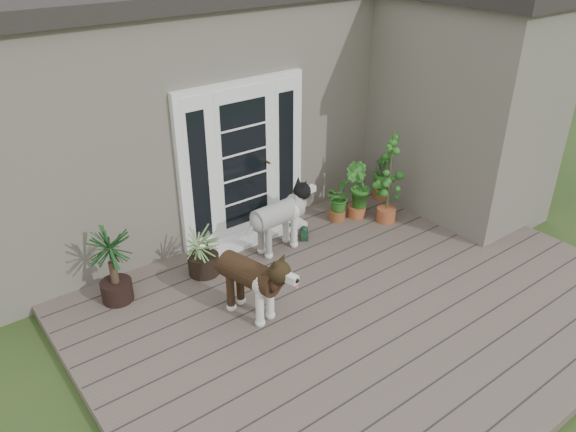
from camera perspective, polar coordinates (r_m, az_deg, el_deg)
deck at (r=6.64m, az=7.87°, el=-9.06°), size 6.20×4.60×0.12m
house_main at (r=9.11m, az=-10.85°, el=11.88°), size 7.40×4.00×3.10m
house_wing at (r=8.62m, az=17.39°, el=10.14°), size 1.60×2.40×3.10m
door_unit at (r=7.45m, az=-4.60°, el=5.61°), size 1.90×0.14×2.15m
door_step at (r=7.77m, az=-3.50°, el=-2.00°), size 1.60×0.40×0.05m
brindle_dog at (r=6.15m, az=-3.90°, el=-6.98°), size 0.63×1.02×0.79m
white_dog at (r=7.30m, az=-1.04°, el=-0.76°), size 0.96×0.46×0.79m
spider_plant at (r=6.92m, az=-8.71°, el=-3.37°), size 0.78×0.78×0.69m
yucca at (r=6.59m, az=-17.47°, el=-4.67°), size 0.88×0.88×0.99m
herb_a at (r=8.12m, az=5.07°, el=1.20°), size 0.54×0.54×0.50m
herb_b at (r=8.24m, az=7.08°, el=1.90°), size 0.53×0.53×0.60m
herb_c at (r=8.85m, az=9.69°, el=3.76°), size 0.56×0.56×0.64m
sapling at (r=7.98m, az=10.33°, el=4.11°), size 0.55×0.55×1.45m
clog_left at (r=8.00m, az=-0.30°, el=-0.80°), size 0.14×0.28×0.08m
clog_right at (r=7.75m, az=1.65°, el=-1.82°), size 0.30×0.33×0.09m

